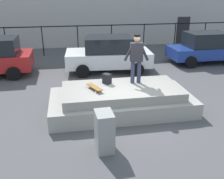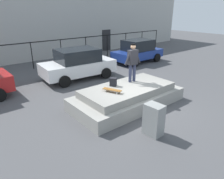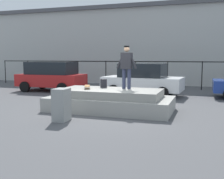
{
  "view_description": "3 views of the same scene",
  "coord_description": "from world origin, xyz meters",
  "px_view_note": "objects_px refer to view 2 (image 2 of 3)",
  "views": [
    {
      "loc": [
        -1.76,
        -7.38,
        3.95
      ],
      "look_at": [
        -0.27,
        1.0,
        0.54
      ],
      "focal_mm": 40.34,
      "sensor_mm": 36.0,
      "label": 1
    },
    {
      "loc": [
        -5.83,
        -5.6,
        3.94
      ],
      "look_at": [
        -0.11,
        1.37,
        0.43
      ],
      "focal_mm": 33.48,
      "sensor_mm": 36.0,
      "label": 2
    },
    {
      "loc": [
        3.49,
        -9.83,
        2.1
      ],
      "look_at": [
        -0.32,
        1.45,
        0.71
      ],
      "focal_mm": 44.52,
      "sensor_mm": 36.0,
      "label": 3
    }
  ],
  "objects_px": {
    "backpack": "(113,82)",
    "skateboard": "(112,90)",
    "car_white_sedan_mid": "(78,64)",
    "car_blue_sedan_far": "(138,51)",
    "skateboarder": "(133,60)",
    "utility_box": "(154,120)"
  },
  "relations": [
    {
      "from": "car_blue_sedan_far",
      "to": "utility_box",
      "type": "xyz_separation_m",
      "value": [
        -6.87,
        -7.39,
        -0.33
      ]
    },
    {
      "from": "skateboard",
      "to": "utility_box",
      "type": "distance_m",
      "value": 2.17
    },
    {
      "from": "skateboard",
      "to": "car_white_sedan_mid",
      "type": "distance_m",
      "value": 4.84
    },
    {
      "from": "skateboarder",
      "to": "car_white_sedan_mid",
      "type": "xyz_separation_m",
      "value": [
        -0.28,
        4.25,
        -0.93
      ]
    },
    {
      "from": "skateboarder",
      "to": "car_blue_sedan_far",
      "type": "relative_size",
      "value": 0.42
    },
    {
      "from": "car_white_sedan_mid",
      "to": "car_blue_sedan_far",
      "type": "relative_size",
      "value": 1.07
    },
    {
      "from": "skateboarder",
      "to": "skateboard",
      "type": "distance_m",
      "value": 1.79
    },
    {
      "from": "skateboard",
      "to": "backpack",
      "type": "xyz_separation_m",
      "value": [
        0.5,
        0.53,
        0.08
      ]
    },
    {
      "from": "car_white_sedan_mid",
      "to": "skateboard",
      "type": "bearing_deg",
      "value": -104.73
    },
    {
      "from": "skateboard",
      "to": "car_white_sedan_mid",
      "type": "bearing_deg",
      "value": 75.27
    },
    {
      "from": "skateboarder",
      "to": "car_white_sedan_mid",
      "type": "bearing_deg",
      "value": 93.77
    },
    {
      "from": "backpack",
      "to": "car_blue_sedan_far",
      "type": "bearing_deg",
      "value": 88.78
    },
    {
      "from": "skateboarder",
      "to": "car_white_sedan_mid",
      "type": "relative_size",
      "value": 0.39
    },
    {
      "from": "backpack",
      "to": "skateboard",
      "type": "bearing_deg",
      "value": -80.91
    },
    {
      "from": "skateboarder",
      "to": "utility_box",
      "type": "height_order",
      "value": "skateboarder"
    },
    {
      "from": "skateboarder",
      "to": "backpack",
      "type": "distance_m",
      "value": 1.29
    },
    {
      "from": "skateboarder",
      "to": "utility_box",
      "type": "distance_m",
      "value": 3.23
    },
    {
      "from": "skateboard",
      "to": "car_blue_sedan_far",
      "type": "height_order",
      "value": "car_blue_sedan_far"
    },
    {
      "from": "skateboarder",
      "to": "backpack",
      "type": "bearing_deg",
      "value": 174.0
    },
    {
      "from": "skateboarder",
      "to": "car_blue_sedan_far",
      "type": "height_order",
      "value": "skateboarder"
    },
    {
      "from": "skateboard",
      "to": "car_white_sedan_mid",
      "type": "xyz_separation_m",
      "value": [
        1.23,
        4.68,
        -0.06
      ]
    },
    {
      "from": "backpack",
      "to": "car_blue_sedan_far",
      "type": "distance_m",
      "value": 7.94
    }
  ]
}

